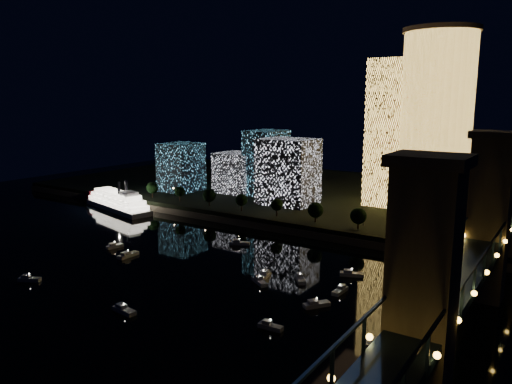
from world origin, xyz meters
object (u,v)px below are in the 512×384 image
Objects in this scene: tower_cylindrical at (436,123)px; truss_bridge at (449,298)px; tower_rectangular at (394,133)px; riverboat at (115,201)px.

truss_bridge is at bearing -73.99° from tower_cylindrical.
tower_cylindrical is at bearing 106.01° from truss_bridge.
tower_cylindrical is 1.16× the size of tower_rectangular.
tower_cylindrical reaches higher than riverboat.
tower_cylindrical is 167.82m from riverboat.
tower_cylindrical is at bearing 22.38° from riverboat.
riverboat is at bearing -150.86° from tower_rectangular.
tower_rectangular reaches higher than truss_bridge.
riverboat is (-187.36, 68.76, -11.94)m from truss_bridge.
tower_cylindrical is 25.02m from tower_rectangular.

